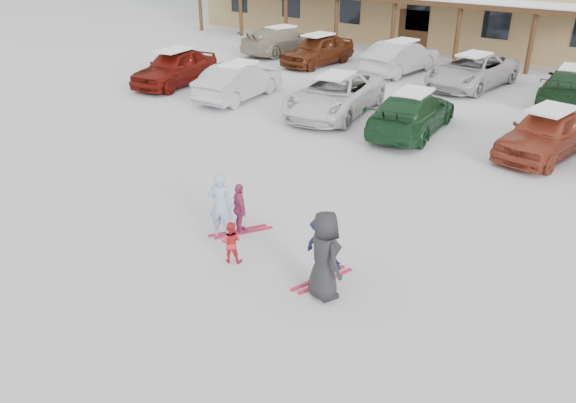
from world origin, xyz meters
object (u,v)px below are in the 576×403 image
Objects in this scene: child_navy at (323,249)px; parked_car_3 at (412,112)px; parked_car_8 at (318,50)px; adult_skier at (221,205)px; parked_car_7 at (281,40)px; parked_car_4 at (547,133)px; child_magenta at (240,209)px; bystander_dark at (325,255)px; parked_car_0 at (175,68)px; parked_car_2 at (335,95)px; parked_car_9 at (401,57)px; parked_car_1 at (239,81)px; parked_car_10 at (472,71)px; parked_car_11 at (571,85)px; toddler_red at (231,242)px.

parked_car_3 is at bearing -59.55° from child_navy.
adult_skier is at bearing -58.33° from parked_car_8.
adult_skier is at bearing 130.41° from parked_car_7.
child_magenta is at bearing -105.23° from parked_car_4.
child_magenta is 0.68× the size of bystander_dark.
parked_car_2 is at bearing -4.37° from parked_car_0.
child_magenta is 3.06m from bystander_dark.
parked_car_7 is 1.07× the size of parked_car_9.
parked_car_1 is 0.85× the size of parked_car_10.
parked_car_11 is (11.03, 7.38, -0.02)m from parked_car_1.
parked_car_1 is at bearing -166.71° from parked_car_4.
adult_skier is 10.66m from parked_car_4.
parked_car_10 is at bearing -92.25° from parked_car_3.
adult_skier is 0.48m from child_magenta.
parked_car_2 is at bearing -169.14° from parked_car_4.
parked_car_1 reaches higher than child_navy.
bystander_dark is (2.89, -0.95, 0.28)m from child_magenta.
parked_car_8 is (-10.95, 16.33, 0.04)m from child_navy.
parked_car_3 is (3.24, -0.28, -0.03)m from parked_car_2.
child_navy reaches higher than child_magenta.
parked_car_2 is at bearing -47.12° from parked_car_8.
adult_skier is 0.30× the size of parked_car_2.
parked_car_11 is (3.62, 15.93, 0.10)m from child_magenta.
parked_car_1 is at bearing -77.57° from parked_car_8.
child_navy reaches higher than parked_car_10.
parked_car_3 is at bearing 152.35° from parked_car_7.
toddler_red is 0.17× the size of parked_car_2.
parked_car_8 is (-0.95, 7.24, 0.04)m from parked_car_1.
adult_skier reaches higher than toddler_red.
parked_car_3 is 4.28m from parked_car_4.
parked_car_4 is 17.68m from parked_car_7.
parked_car_1 is (-8.08, 9.62, 0.26)m from toddler_red.
parked_car_8 reaches higher than parked_car_1.
parked_car_7 is at bearing -69.72° from parked_car_1.
bystander_dark is 20.17m from parked_car_8.
parked_car_2 is at bearing 103.23° from parked_car_9.
parked_car_9 is 0.91× the size of parked_car_10.
parked_car_8 reaches higher than parked_car_3.
child_magenta is at bearing -80.98° from parked_car_10.
bystander_dark is at bearing 131.20° from parked_car_1.
adult_skier is at bearing 81.76° from parked_car_3.
parked_car_4 is (1.74, 9.79, 0.01)m from child_navy.
adult_skier reaches higher than parked_car_8.
parked_car_10 is at bearing -50.85° from bystander_dark.
child_magenta is (-0.67, 1.07, 0.15)m from toddler_red.
parked_car_7 is at bearing -81.62° from adult_skier.
parked_car_4 is 0.97× the size of parked_car_8.
parked_car_8 is at bearing -88.65° from parked_car_1.
adult_skier is 16.44m from parked_car_10.
parked_car_11 is at bearing 105.99° from parked_car_4.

